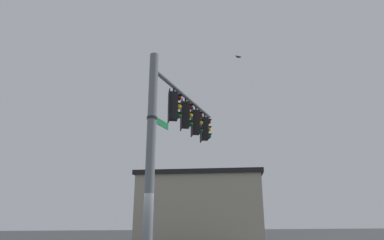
# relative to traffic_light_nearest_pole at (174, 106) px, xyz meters

# --- Properties ---
(signal_pole) EXTENTS (0.29, 0.29, 7.09)m
(signal_pole) POSITION_rel_traffic_light_nearest_pole_xyz_m (1.33, -0.84, -2.21)
(signal_pole) COLOR slate
(signal_pole) RESTS_ON ground
(mast_arm) EXTENTS (4.87, 3.07, 0.16)m
(mast_arm) POSITION_rel_traffic_light_nearest_pole_xyz_m (-1.06, 0.63, 0.78)
(mast_arm) COLOR slate
(traffic_light_nearest_pole) EXTENTS (0.54, 0.49, 1.31)m
(traffic_light_nearest_pole) POSITION_rel_traffic_light_nearest_pole_xyz_m (0.00, 0.00, 0.00)
(traffic_light_nearest_pole) COLOR black
(traffic_light_mid_inner) EXTENTS (0.54, 0.49, 1.31)m
(traffic_light_mid_inner) POSITION_rel_traffic_light_nearest_pole_xyz_m (-0.96, 0.59, 0.00)
(traffic_light_mid_inner) COLOR black
(traffic_light_mid_outer) EXTENTS (0.54, 0.49, 1.31)m
(traffic_light_mid_outer) POSITION_rel_traffic_light_nearest_pole_xyz_m (-1.93, 1.18, 0.00)
(traffic_light_mid_outer) COLOR black
(traffic_light_arm_end) EXTENTS (0.54, 0.49, 1.31)m
(traffic_light_arm_end) POSITION_rel_traffic_light_nearest_pole_xyz_m (-2.89, 1.77, 0.00)
(traffic_light_arm_end) COLOR black
(street_name_sign) EXTENTS (1.15, 0.77, 0.22)m
(street_name_sign) POSITION_rel_traffic_light_nearest_pole_xyz_m (1.09, -0.69, -0.91)
(street_name_sign) COLOR #147238
(bird_flying) EXTENTS (0.21, 0.30, 0.08)m
(bird_flying) POSITION_rel_traffic_light_nearest_pole_xyz_m (-1.97, 3.23, 3.35)
(bird_flying) COLOR black
(storefront_building) EXTENTS (10.08, 10.27, 4.78)m
(storefront_building) POSITION_rel_traffic_light_nearest_pole_xyz_m (-12.43, 3.54, -3.35)
(storefront_building) COLOR #A89E89
(storefront_building) RESTS_ON ground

